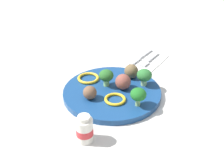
# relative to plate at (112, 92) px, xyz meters

# --- Properties ---
(ground_plane) EXTENTS (4.00, 4.00, 0.00)m
(ground_plane) POSITION_rel_plate_xyz_m (0.00, 0.00, -0.01)
(ground_plane) COLOR beige
(plate) EXTENTS (0.28, 0.28, 0.02)m
(plate) POSITION_rel_plate_xyz_m (0.00, 0.00, 0.00)
(plate) COLOR navy
(plate) RESTS_ON ground_plane
(broccoli_floret_front_right) EXTENTS (0.04, 0.04, 0.05)m
(broccoli_floret_front_right) POSITION_rel_plate_xyz_m (-0.08, 0.06, 0.04)
(broccoli_floret_front_right) COLOR #9DC483
(broccoli_floret_front_right) RESTS_ON plate
(broccoli_floret_back_right) EXTENTS (0.04, 0.04, 0.05)m
(broccoli_floret_back_right) POSITION_rel_plate_xyz_m (0.02, 0.10, 0.04)
(broccoli_floret_back_right) COLOR #94BD6D
(broccoli_floret_back_right) RESTS_ON plate
(broccoli_floret_mid_right) EXTENTS (0.04, 0.04, 0.05)m
(broccoli_floret_mid_right) POSITION_rel_plate_xyz_m (-0.01, -0.03, 0.04)
(broccoli_floret_mid_right) COLOR #92D075
(broccoli_floret_mid_right) RESTS_ON plate
(meatball_mid_right) EXTENTS (0.04, 0.04, 0.04)m
(meatball_mid_right) POSITION_rel_plate_xyz_m (-0.02, 0.02, 0.03)
(meatball_mid_right) COLOR brown
(meatball_mid_right) RESTS_ON plate
(meatball_mid_left) EXTENTS (0.04, 0.04, 0.04)m
(meatball_mid_left) POSITION_rel_plate_xyz_m (0.07, -0.03, 0.03)
(meatball_mid_left) COLOR brown
(meatball_mid_left) RESTS_ON plate
(meatball_front_left) EXTENTS (0.04, 0.04, 0.04)m
(meatball_front_left) POSITION_rel_plate_xyz_m (-0.09, 0.01, 0.03)
(meatball_front_left) COLOR brown
(meatball_front_left) RESTS_ON plate
(pepper_ring_near_rim) EXTENTS (0.08, 0.08, 0.01)m
(pepper_ring_near_rim) POSITION_rel_plate_xyz_m (0.04, 0.04, 0.01)
(pepper_ring_near_rim) COLOR yellow
(pepper_ring_near_rim) RESTS_ON plate
(pepper_ring_back_right) EXTENTS (0.09, 0.09, 0.01)m
(pepper_ring_back_right) POSITION_rel_plate_xyz_m (-0.01, -0.09, 0.01)
(pepper_ring_back_right) COLOR yellow
(pepper_ring_back_right) RESTS_ON plate
(napkin) EXTENTS (0.17, 0.12, 0.01)m
(napkin) POSITION_rel_plate_xyz_m (-0.25, -0.03, -0.01)
(napkin) COLOR white
(napkin) RESTS_ON ground_plane
(fork) EXTENTS (0.12, 0.02, 0.01)m
(fork) POSITION_rel_plate_xyz_m (-0.25, -0.01, -0.00)
(fork) COLOR silver
(fork) RESTS_ON napkin
(knife) EXTENTS (0.15, 0.02, 0.01)m
(knife) POSITION_rel_plate_xyz_m (-0.25, -0.05, -0.00)
(knife) COLOR silver
(knife) RESTS_ON napkin
(yogurt_bottle) EXTENTS (0.04, 0.04, 0.07)m
(yogurt_bottle) POSITION_rel_plate_xyz_m (0.19, 0.05, 0.02)
(yogurt_bottle) COLOR white
(yogurt_bottle) RESTS_ON ground_plane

